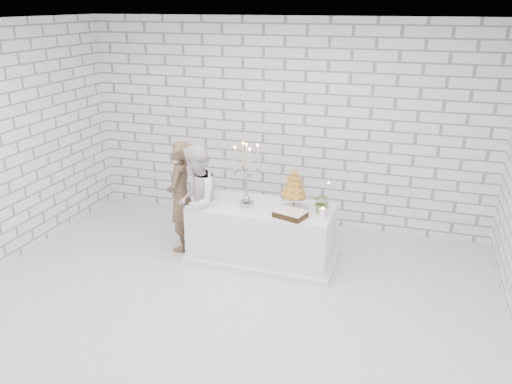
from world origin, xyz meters
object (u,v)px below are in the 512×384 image
cake_table (262,233)px  groom (181,196)px  candelabra (247,175)px  croquembouche (294,189)px  bride (196,202)px

cake_table → groom: (-1.12, -0.00, 0.38)m
candelabra → croquembouche: (0.58, 0.10, -0.15)m
groom → candelabra: candelabra is taller
croquembouche → groom: bearing=-177.8°
bride → croquembouche: (1.23, 0.21, 0.25)m
cake_table → croquembouche: croquembouche is taller
groom → cake_table: bearing=84.0°
groom → bride: bearing=56.2°
candelabra → cake_table: bearing=13.3°
candelabra → croquembouche: size_ratio=1.57×
bride → candelabra: candelabra is taller
bride → candelabra: 0.77m
groom → candelabra: 1.02m
cake_table → candelabra: candelabra is taller
groom → bride: 0.33m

